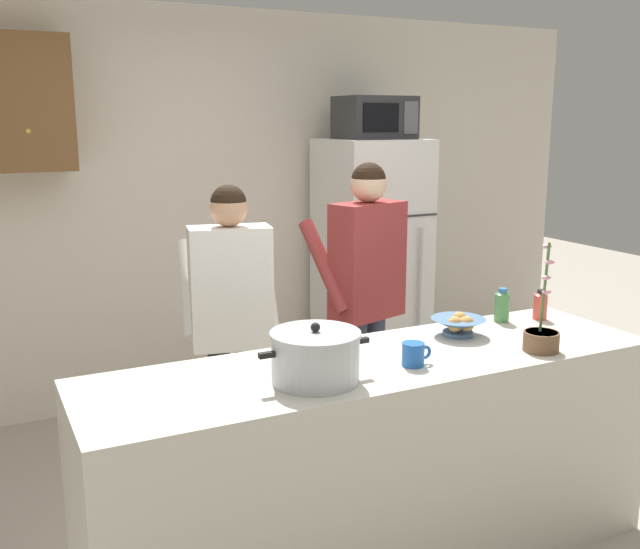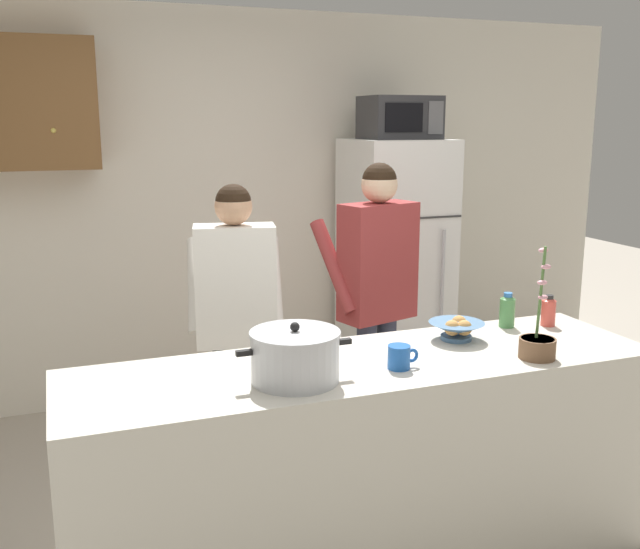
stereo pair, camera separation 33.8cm
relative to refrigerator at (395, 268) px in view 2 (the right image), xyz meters
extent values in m
cube|color=silver|center=(-1.04, 0.45, 0.42)|extent=(6.00, 0.12, 2.60)
sphere|color=gold|center=(-2.16, 0.05, 0.94)|extent=(0.03, 0.03, 0.03)
cube|color=beige|center=(-1.04, -1.85, -0.42)|extent=(2.46, 0.68, 0.92)
cube|color=white|center=(0.00, 0.00, 0.00)|extent=(0.64, 0.64, 1.76)
cube|color=#333333|center=(0.00, -0.32, 0.39)|extent=(0.63, 0.01, 0.01)
cylinder|color=#B2B2B7|center=(0.18, -0.35, -0.09)|extent=(0.02, 0.02, 0.79)
cube|color=#2D2D30|center=(0.00, -0.02, 1.02)|extent=(0.48, 0.36, 0.28)
cube|color=black|center=(-0.06, -0.20, 1.02)|extent=(0.26, 0.01, 0.18)
cube|color=#59595B|center=(0.17, -0.20, 1.02)|extent=(0.11, 0.01, 0.21)
cylinder|color=black|center=(-1.30, -0.98, -0.49)|extent=(0.11, 0.11, 0.77)
cylinder|color=black|center=(-1.44, -0.95, -0.49)|extent=(0.11, 0.11, 0.77)
cube|color=white|center=(-1.37, -0.96, 0.19)|extent=(0.43, 0.28, 0.61)
sphere|color=tan|center=(-1.37, -0.96, 0.59)|extent=(0.19, 0.19, 0.19)
sphere|color=black|center=(-1.37, -0.96, 0.61)|extent=(0.18, 0.18, 0.18)
cylinder|color=white|center=(-1.15, -0.89, 0.17)|extent=(0.15, 0.37, 0.47)
cylinder|color=white|center=(-1.54, -0.81, 0.17)|extent=(0.15, 0.37, 0.47)
cylinder|color=#33384C|center=(-0.49, -0.90, -0.47)|extent=(0.11, 0.11, 0.81)
cylinder|color=#33384C|center=(-0.63, -0.94, -0.47)|extent=(0.11, 0.11, 0.81)
cube|color=#993333|center=(-0.56, -0.92, 0.25)|extent=(0.46, 0.31, 0.64)
sphere|color=beige|center=(-0.56, -0.92, 0.67)|extent=(0.20, 0.20, 0.20)
sphere|color=black|center=(-0.56, -0.92, 0.69)|extent=(0.19, 0.19, 0.19)
cylinder|color=#993333|center=(-0.39, -0.74, 0.23)|extent=(0.18, 0.38, 0.49)
cylinder|color=#993333|center=(-0.80, -0.86, 0.23)|extent=(0.18, 0.38, 0.49)
cylinder|color=silver|center=(-1.39, -1.96, 0.13)|extent=(0.33, 0.33, 0.18)
cylinder|color=silver|center=(-1.39, -1.96, 0.23)|extent=(0.34, 0.34, 0.02)
sphere|color=black|center=(-1.39, -1.96, 0.25)|extent=(0.04, 0.04, 0.04)
cube|color=black|center=(-1.58, -1.96, 0.18)|extent=(0.06, 0.02, 0.02)
cube|color=black|center=(-1.19, -1.96, 0.18)|extent=(0.06, 0.02, 0.02)
cylinder|color=#1E59B2|center=(-0.96, -1.98, 0.09)|extent=(0.09, 0.09, 0.10)
torus|color=#1E59B2|center=(-0.90, -1.98, 0.09)|extent=(0.06, 0.01, 0.06)
cylinder|color=#4C7299|center=(-0.55, -1.72, 0.05)|extent=(0.14, 0.14, 0.02)
cone|color=#4C7299|center=(-0.55, -1.72, 0.09)|extent=(0.25, 0.25, 0.06)
sphere|color=tan|center=(-0.59, -1.75, 0.11)|extent=(0.07, 0.07, 0.07)
sphere|color=tan|center=(-0.52, -1.69, 0.11)|extent=(0.07, 0.07, 0.07)
sphere|color=tan|center=(-0.54, -1.77, 0.11)|extent=(0.07, 0.07, 0.07)
cylinder|color=#4C8C4C|center=(-0.22, -1.63, 0.11)|extent=(0.07, 0.07, 0.14)
cone|color=#4C8C4C|center=(-0.22, -1.63, 0.19)|extent=(0.07, 0.07, 0.02)
cylinder|color=#3372BF|center=(-0.22, -1.63, 0.20)|extent=(0.04, 0.04, 0.02)
cylinder|color=#D84C3F|center=(-0.02, -1.68, 0.10)|extent=(0.07, 0.07, 0.12)
cone|color=#D84C3F|center=(-0.02, -1.68, 0.17)|extent=(0.07, 0.07, 0.02)
cylinder|color=#262626|center=(-0.02, -1.68, 0.18)|extent=(0.04, 0.04, 0.02)
cylinder|color=brown|center=(-0.37, -2.06, 0.08)|extent=(0.15, 0.15, 0.09)
cylinder|color=#38281E|center=(-0.37, -2.06, 0.12)|extent=(0.14, 0.13, 0.01)
cylinder|color=#4C7238|center=(-0.37, -2.06, 0.32)|extent=(0.01, 0.03, 0.38)
ellipsoid|color=pink|center=(-0.36, -2.06, 0.30)|extent=(0.04, 0.03, 0.02)
ellipsoid|color=pink|center=(-0.37, -2.07, 0.36)|extent=(0.04, 0.03, 0.02)
ellipsoid|color=pink|center=(-0.36, -2.07, 0.43)|extent=(0.04, 0.03, 0.02)
ellipsoid|color=pink|center=(-0.36, -2.05, 0.49)|extent=(0.04, 0.03, 0.02)
camera|label=1|loc=(-2.51, -4.26, 1.01)|focal=40.41mm
camera|label=2|loc=(-2.20, -4.40, 1.01)|focal=40.41mm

